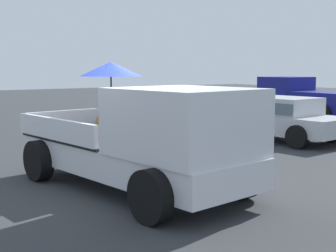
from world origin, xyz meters
TOP-DOWN VIEW (x-y plane):
  - ground_plane at (0.00, 0.00)m, footprint 80.00×80.00m
  - pickup_truck_main at (0.45, 0.06)m, footprint 5.23×2.71m
  - pickup_truck_red at (-6.27, 12.49)m, footprint 4.82×2.20m
  - parked_sedan_near at (-2.48, 6.69)m, footprint 4.43×2.24m

SIDE VIEW (x-z plane):
  - ground_plane at x=0.00m, z-range 0.00..0.00m
  - parked_sedan_near at x=-2.48m, z-range 0.08..1.41m
  - pickup_truck_red at x=-6.27m, z-range -0.03..1.77m
  - pickup_truck_main at x=0.45m, z-range -0.20..2.14m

